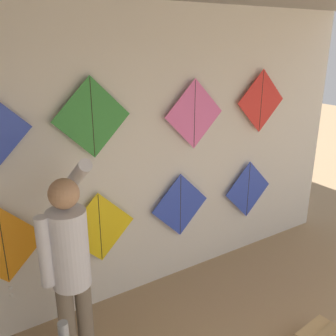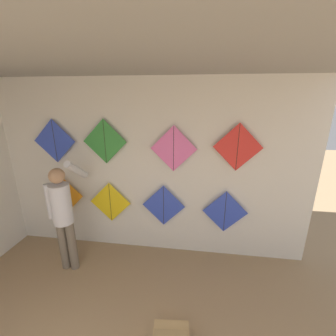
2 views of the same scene
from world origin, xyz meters
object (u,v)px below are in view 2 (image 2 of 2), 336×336
Objects in this scene: kite_4 at (55,141)px; kite_3 at (225,212)px; kite_0 at (64,196)px; kite_7 at (238,147)px; shopkeeper at (63,211)px; kite_2 at (164,206)px; kite_1 at (110,202)px; kite_6 at (174,149)px; kite_5 at (105,142)px.

kite_3 is at bearing 0.00° from kite_4.
kite_0 is 1.20× the size of kite_7.
kite_4 reaches higher than kite_7.
kite_4 is at bearing 180.00° from kite_7.
kite_2 is (1.36, 0.58, -0.11)m from shopkeeper.
kite_0 is 1.20× the size of kite_3.
kite_7 is at bearing 0.00° from kite_1.
kite_4 is at bearing 178.02° from kite_0.
kite_6 reaches higher than kite_0.
kite_6 is at bearing 0.00° from kite_1.
kite_4 is (-0.37, 0.58, 0.89)m from shopkeeper.
kite_6 is (-0.81, 0.00, 0.98)m from kite_3.
kite_3 is 1.00× the size of kite_7.
kite_3 is at bearing 0.00° from kite_2.
kite_5 is at bearing 0.00° from kite_4.
kite_5 reaches higher than kite_0.
kite_3 is at bearing 0.00° from kite_1.
kite_5 is at bearing 180.00° from kite_2.
kite_0 is (-0.35, 0.58, -0.06)m from shopkeeper.
kite_7 is at bearing 0.00° from kite_3.
kite_3 is 1.00× the size of kite_4.
kite_5 is at bearing 180.00° from kite_7.
kite_6 is (1.52, 0.58, 0.82)m from shopkeeper.
kite_7 is (1.96, 0.00, -0.03)m from kite_5.
shopkeeper is at bearing -128.98° from kite_1.
shopkeeper is 2.48× the size of kite_6.
kite_6 is at bearing 0.00° from kite_4.
kite_0 is at bearing -1.98° from kite_4.
kite_0 is at bearing -179.99° from kite_3.
kite_0 is at bearing -179.98° from kite_2.
kite_4 is (-1.73, 0.00, 1.00)m from kite_2.
kite_7 is (0.10, 0.00, 1.03)m from kite_3.
kite_1 is 1.41m from kite_6.
kite_4 is (-0.01, 0.00, 0.95)m from kite_0.
kite_2 is 1.00× the size of kite_6.
kite_0 is 2.07m from kite_6.
kite_3 is 2.14m from kite_5.
shopkeeper is at bearing -57.53° from kite_4.
shopkeeper is 2.48× the size of kite_7.
kite_4 is 1.89m from kite_6.
kite_3 is 1.03m from kite_7.
kite_6 is (1.05, 0.00, 0.94)m from kite_1.
kite_7 reaches higher than kite_3.
kite_2 is 1.00× the size of kite_4.
kite_4 reaches higher than kite_6.
kite_2 reaches higher than kite_3.
kite_6 is 1.00× the size of kite_7.
kite_3 is (1.86, 0.00, -0.03)m from kite_1.
kite_2 is at bearing 0.00° from kite_5.
kite_5 reaches higher than kite_6.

